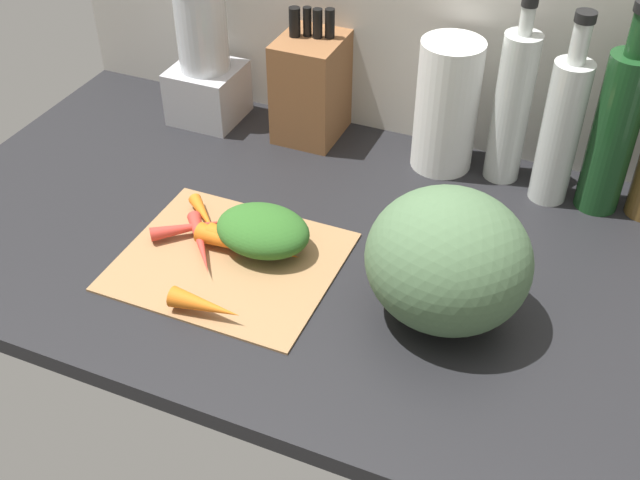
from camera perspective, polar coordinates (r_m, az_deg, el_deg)
ground_plane at (r=128.77cm, az=6.43°, el=-1.99°), size 170.00×80.00×3.00cm
cutting_board at (r=127.24cm, az=-6.59°, el=-1.47°), size 34.26×29.56×0.80cm
carrot_0 at (r=126.43cm, az=-4.85°, el=-0.36°), size 16.12×3.54×3.54cm
carrot_1 at (r=134.73cm, az=-8.40°, el=1.79°), size 9.27×8.67×2.24cm
carrot_2 at (r=126.84cm, az=-5.99°, el=-0.32°), size 14.72×4.30×3.45cm
carrot_3 at (r=128.67cm, az=-8.64°, el=-0.25°), size 11.26×13.33×2.34cm
carrot_4 at (r=116.79cm, az=-8.31°, el=-4.74°), size 11.25×3.55×3.28cm
carrot_5 at (r=132.29cm, az=-9.25°, el=0.93°), size 12.14×10.75×2.37cm
carrot_6 at (r=127.96cm, az=-5.56°, el=-0.27°), size 16.04×3.11×2.10cm
carrot_greens_pile at (r=126.72cm, az=-4.17°, el=0.69°), size 15.68×12.06×6.63cm
winter_squash at (r=112.12cm, az=9.26°, el=-1.48°), size 23.79×21.96×21.11cm
knife_block at (r=154.78cm, az=-0.55°, el=11.20°), size 11.80×15.41×25.74cm
blender_appliance at (r=160.63cm, az=-8.36°, el=12.73°), size 13.30×13.30×29.15cm
paper_towel_roll at (r=145.24cm, az=9.17°, el=9.58°), size 11.34×11.34×24.67cm
bottle_0 at (r=143.01cm, az=13.76°, el=9.40°), size 6.50×6.50×34.21cm
bottle_1 at (r=139.36cm, az=17.09°, el=7.78°), size 6.61×6.61×34.48cm
bottle_2 at (r=139.24cm, az=20.63°, el=7.59°), size 7.48×7.48×37.07cm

